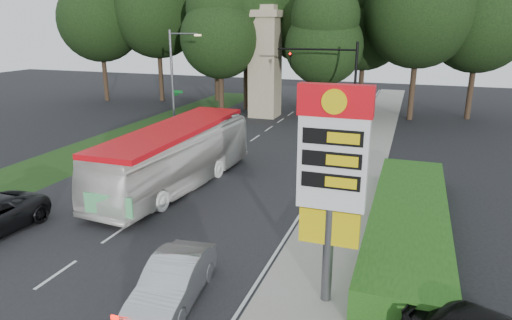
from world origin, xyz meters
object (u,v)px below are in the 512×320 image
(transit_bus, at_px, (176,158))
(monument, at_px, (265,62))
(traffic_signal_mast, at_px, (338,76))
(sedan_silver, at_px, (173,281))
(gas_station_pylon, at_px, (332,168))
(streetlight_signs, at_px, (174,76))

(transit_bus, bearing_deg, monument, 99.68)
(traffic_signal_mast, bearing_deg, sedan_silver, -92.45)
(gas_station_pylon, bearing_deg, transit_bus, 140.50)
(traffic_signal_mast, relative_size, sedan_silver, 1.63)
(streetlight_signs, relative_size, transit_bus, 0.68)
(monument, distance_m, sedan_silver, 30.60)
(transit_bus, bearing_deg, streetlight_signs, 123.68)
(transit_bus, height_order, sedan_silver, transit_bus)
(gas_station_pylon, height_order, transit_bus, gas_station_pylon)
(traffic_signal_mast, height_order, monument, monument)
(traffic_signal_mast, bearing_deg, gas_station_pylon, -80.91)
(streetlight_signs, xyz_separation_m, monument, (4.99, 7.99, 0.67))
(streetlight_signs, xyz_separation_m, sedan_silver, (11.66, -21.55, -3.71))
(gas_station_pylon, height_order, streetlight_signs, streetlight_signs)
(streetlight_signs, height_order, sedan_silver, streetlight_signs)
(transit_bus, distance_m, sedan_silver, 10.74)
(streetlight_signs, bearing_deg, transit_bus, -61.40)
(traffic_signal_mast, height_order, sedan_silver, traffic_signal_mast)
(gas_station_pylon, height_order, traffic_signal_mast, traffic_signal_mast)
(monument, relative_size, transit_bus, 0.85)
(gas_station_pylon, distance_m, streetlight_signs, 25.74)
(monument, distance_m, transit_bus, 20.47)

